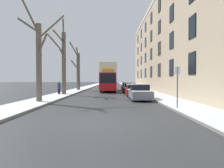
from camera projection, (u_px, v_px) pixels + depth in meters
The scene contains 14 objects.
ground_plane at pixel (100, 122), 8.90m from camera, with size 320.00×320.00×0.00m, color #303335.
sidewalk_left at pixel (92, 86), 61.90m from camera, with size 2.72×130.00×0.16m.
sidewalk_right at pixel (128, 86), 61.89m from camera, with size 2.72×130.00×0.16m.
terrace_facade_right at pixel (179, 47), 32.53m from camera, with size 9.10×44.21×14.56m.
bare_tree_left_0 at pixel (39, 57), 16.11m from camera, with size 3.20×2.69×8.56m.
bare_tree_left_1 at pixel (63, 61), 24.56m from camera, with size 2.64×2.45×8.83m.
bare_tree_left_2 at pixel (78, 70), 35.07m from camera, with size 1.44×2.71×8.24m.
double_decker_bus at pixel (109, 76), 33.54m from camera, with size 2.50×11.40×4.38m.
parked_car_0 at pixel (140, 93), 18.73m from camera, with size 1.81×4.26×1.50m.
parked_car_1 at pixel (134, 90), 23.74m from camera, with size 1.87×4.16×1.38m.
parked_car_2 at pixel (130, 88), 29.27m from camera, with size 1.88×4.24×1.47m.
parked_car_3 at pixel (127, 87), 35.39m from camera, with size 1.78×4.55×1.43m.
pedestrian_left_sidewalk at pixel (59, 88), 24.55m from camera, with size 0.37×0.37×1.68m.
street_sign_post at pixel (178, 85), 12.20m from camera, with size 0.32×0.07×2.70m.
Camera 1 is at (0.55, -8.87, 1.88)m, focal length 32.00 mm.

